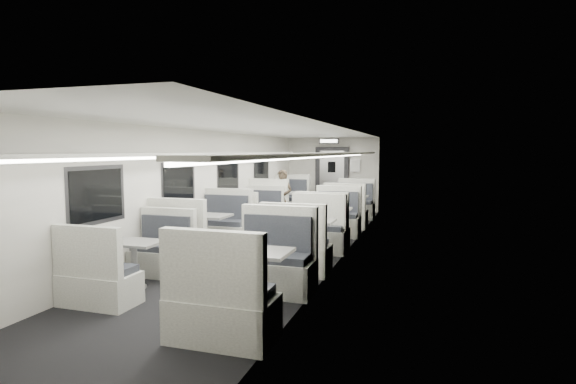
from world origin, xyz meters
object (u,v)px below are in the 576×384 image
Objects in this scene: booth_left_a at (280,206)px; booth_left_b at (252,218)px; booth_left_c at (205,234)px; exit_sign at (329,141)px; booth_right_a at (351,209)px; booth_right_c at (309,240)px; booth_right_d at (252,281)px; booth_left_d at (134,264)px; vestibule_door at (332,180)px; passenger at (282,199)px; booth_right_b at (330,225)px.

booth_left_a is 2.13m from booth_left_b.
booth_left_c is 3.59× the size of exit_sign.
booth_left_a is 2.81m from exit_sign.
booth_left_c is 5.05m from booth_right_a.
booth_left_a is 1.08× the size of booth_right_c.
booth_right_a is 0.96× the size of booth_right_d.
booth_left_c is (0.00, -4.50, -0.02)m from booth_left_a.
vestibule_door is (1.00, 9.01, 0.69)m from booth_left_d.
booth_left_c is 2.00m from booth_right_c.
booth_left_d is 9.09m from vestibule_door.
booth_right_d is (0.00, -7.23, 0.02)m from booth_right_a.
booth_right_c is 6.83m from vestibule_door.
passenger is (-1.59, 6.02, 0.34)m from booth_right_d.
exit_sign is (-1.00, 6.24, 1.89)m from booth_right_c.
booth_left_b is (0.00, -2.12, -0.06)m from booth_left_a.
booth_right_c is at bearing -80.89° from exit_sign.
booth_left_a is 1.04× the size of booth_right_d.
exit_sign reaches higher than booth_left_a.
booth_right_d is 1.51× the size of passenger.
vestibule_door is at bearing 96.05° from booth_right_d.
booth_right_d is at bearing -90.00° from booth_right_b.
booth_right_a is 2.75m from exit_sign.
vestibule_door is at bearing 83.67° from booth_left_d.
exit_sign is at bearing 96.38° from booth_right_d.
booth_right_d is at bearing -68.06° from booth_left_b.
booth_left_c is 1.13× the size of booth_left_d.
booth_right_b is at bearing 90.00° from booth_right_c.
booth_left_c is at bearing -113.32° from booth_right_a.
passenger is at bearing 83.13° from booth_left_c.
booth_right_d reaches higher than booth_left_c.
booth_right_d is 3.64× the size of exit_sign.
booth_right_c reaches higher than booth_right_b.
booth_left_b is at bearing -102.61° from vestibule_door.
booth_right_d is at bearing -90.00° from booth_right_a.
booth_left_a reaches higher than booth_right_b.
booth_left_d is at bearing -90.00° from booth_left_a.
exit_sign is (0.00, -0.49, 1.24)m from vestibule_door.
exit_sign reaches higher than booth_right_c.
booth_left_a reaches higher than booth_left_c.
exit_sign is at bearing -90.00° from vestibule_door.
booth_right_c is (0.00, -4.52, 0.00)m from booth_right_a.
passenger is at bearing 115.61° from booth_right_c.
vestibule_door is at bearing 66.92° from booth_left_a.
passenger is at bearing -101.32° from exit_sign.
booth_right_a reaches higher than booth_left_b.
vestibule_door reaches higher than passenger.
booth_right_b is at bearing 43.23° from booth_left_c.
passenger is at bearing -142.75° from booth_right_a.
booth_left_d is at bearing -90.00° from booth_left_c.
booth_right_c is at bearing -90.00° from booth_right_b.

